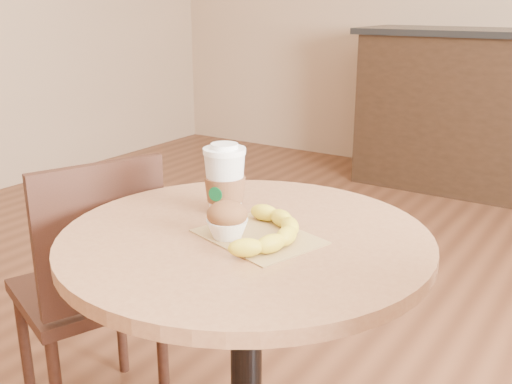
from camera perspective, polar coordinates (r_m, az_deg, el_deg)
cafe_table at (r=1.33m, az=-0.97°, el=-11.66°), size 0.78×0.78×0.75m
chair_left at (r=1.75m, az=-15.28°, el=-8.55°), size 0.47×0.47×0.83m
kraft_bag at (r=1.23m, az=0.23°, el=-4.28°), size 0.28×0.24×0.00m
coffee_cup at (r=1.35m, az=-2.98°, el=0.98°), size 0.10×0.10×0.16m
muffin at (r=1.21m, az=-2.76°, el=-2.67°), size 0.09×0.09×0.08m
banana at (r=1.21m, az=0.66°, el=-3.68°), size 0.24×0.29×0.04m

